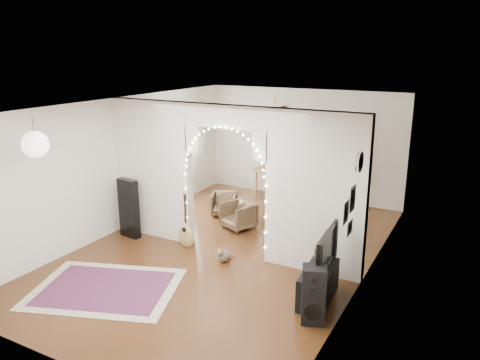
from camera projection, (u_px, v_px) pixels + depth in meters
The scene contains 25 objects.
floor at pixel (228, 250), 8.70m from camera, with size 7.50×7.50×0.00m, color black.
ceiling at pixel (227, 105), 7.97m from camera, with size 5.00×7.50×0.02m, color white.
wall_back at pixel (303, 144), 11.52m from camera, with size 5.00×0.02×2.70m, color silver.
wall_front at pixel (58, 262), 5.16m from camera, with size 5.00×0.02×2.70m, color silver.
wall_left at pixel (120, 165), 9.48m from camera, with size 0.02×7.50×2.70m, color silver.
wall_right at pixel (368, 201), 7.20m from camera, with size 0.02×7.50×2.70m, color silver.
divider_wall at pixel (227, 177), 8.32m from camera, with size 5.00×0.20×2.70m.
fairy_lights at pixel (223, 171), 8.17m from camera, with size 1.64×0.04×1.60m, color #FFEABF, non-canonical shape.
window at pixel (174, 142), 10.95m from camera, with size 0.04×1.20×1.40m, color white.
wall_clock at pixel (360, 162), 6.50m from camera, with size 0.31×0.31×0.03m, color white.
picture_frames at pixel (349, 211), 6.32m from camera, with size 0.02×0.50×0.70m, color white, non-canonical shape.
paper_lantern at pixel (35, 144), 6.93m from camera, with size 0.40×0.40×0.40m, color white.
ceiling_fan at pixel (274, 109), 9.75m from camera, with size 1.10×1.10×0.30m, color #BC803E, non-canonical shape.
area_rug at pixel (106, 288), 7.30m from camera, with size 2.19×1.65×0.02m, color maroon.
guitar_case at pixel (129, 208), 9.19m from camera, with size 0.45×0.15×1.18m, color black.
acoustic_guitar at pixel (186, 228), 8.73m from camera, with size 0.38×0.21×0.89m.
tabby_cat at pixel (224, 255), 8.21m from camera, with size 0.23×0.44×0.29m.
floor_speaker at pixel (314, 295), 6.31m from camera, with size 0.40×0.37×0.82m.
media_console at pixel (318, 284), 6.92m from camera, with size 0.40×1.00×0.50m, color black.
tv at pixel (320, 250), 6.77m from camera, with size 1.07×0.14×0.62m, color black.
bookcase at pixel (319, 169), 11.20m from camera, with size 1.64×0.42×1.68m, color #C2B08C.
dining_table at pixel (281, 171), 11.61m from camera, with size 1.25×0.87×0.76m.
flower_vase at pixel (281, 165), 11.56m from camera, with size 0.18×0.18×0.19m, color silver.
dining_chair_left at pixel (224, 204), 10.52m from camera, with size 0.53×0.55×0.50m, color #4B3A25.
dining_chair_right at pixel (239, 216), 9.71m from camera, with size 0.59×0.60×0.55m, color #4B3A25.
Camera 1 is at (4.01, -6.96, 3.62)m, focal length 35.00 mm.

